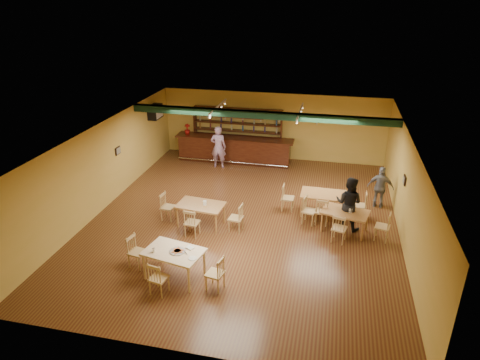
% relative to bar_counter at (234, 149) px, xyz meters
% --- Properties ---
extents(floor, '(12.00, 12.00, 0.00)m').
position_rel_bar_counter_xyz_m(floor, '(1.56, -5.15, -0.56)').
color(floor, '#4F2716').
rests_on(floor, ground).
extents(ceiling_beam, '(10.00, 0.30, 0.25)m').
position_rel_bar_counter_xyz_m(ceiling_beam, '(1.56, -2.35, 2.31)').
color(ceiling_beam, black).
rests_on(ceiling_beam, ceiling).
extents(track_rail_left, '(0.05, 2.50, 0.05)m').
position_rel_bar_counter_xyz_m(track_rail_left, '(-0.24, -1.75, 2.38)').
color(track_rail_left, silver).
rests_on(track_rail_left, ceiling).
extents(track_rail_right, '(0.05, 2.50, 0.05)m').
position_rel_bar_counter_xyz_m(track_rail_right, '(2.96, -1.75, 2.38)').
color(track_rail_right, silver).
rests_on(track_rail_right, ceiling).
extents(ac_unit, '(0.34, 0.70, 0.48)m').
position_rel_bar_counter_xyz_m(ac_unit, '(-3.24, -0.95, 1.79)').
color(ac_unit, silver).
rests_on(ac_unit, wall_left).
extents(picture_left, '(0.04, 0.34, 0.28)m').
position_rel_bar_counter_xyz_m(picture_left, '(-3.41, -4.15, 1.14)').
color(picture_left, black).
rests_on(picture_left, wall_left).
extents(picture_right, '(0.04, 0.34, 0.28)m').
position_rel_bar_counter_xyz_m(picture_right, '(6.53, -4.65, 1.14)').
color(picture_right, black).
rests_on(picture_right, wall_right).
extents(bar_counter, '(5.27, 0.85, 1.13)m').
position_rel_bar_counter_xyz_m(bar_counter, '(0.00, 0.00, 0.00)').
color(bar_counter, black).
rests_on(bar_counter, ground).
extents(back_bar_hutch, '(4.08, 0.40, 2.28)m').
position_rel_bar_counter_xyz_m(back_bar_hutch, '(0.00, 0.63, 0.57)').
color(back_bar_hutch, black).
rests_on(back_bar_hutch, ground).
extents(poinsettia, '(0.34, 0.34, 0.47)m').
position_rel_bar_counter_xyz_m(poinsettia, '(-2.18, 0.00, 0.80)').
color(poinsettia, '#9D120E').
rests_on(poinsettia, bar_counter).
extents(dining_table_b, '(1.55, 0.95, 0.77)m').
position_rel_bar_counter_xyz_m(dining_table_b, '(4.12, -4.19, -0.18)').
color(dining_table_b, '#A3653A').
rests_on(dining_table_b, ground).
extents(dining_table_c, '(1.59, 1.05, 0.75)m').
position_rel_bar_counter_xyz_m(dining_table_c, '(0.27, -5.85, -0.19)').
color(dining_table_c, '#A3653A').
rests_on(dining_table_c, ground).
extents(dining_table_d, '(1.58, 1.16, 0.71)m').
position_rel_bar_counter_xyz_m(dining_table_d, '(4.84, -5.24, -0.21)').
color(dining_table_d, '#A3653A').
rests_on(dining_table_d, ground).
extents(near_table, '(1.68, 1.26, 0.81)m').
position_rel_bar_counter_xyz_m(near_table, '(0.42, -8.69, -0.16)').
color(near_table, beige).
rests_on(near_table, ground).
extents(pizza_tray, '(0.44, 0.44, 0.01)m').
position_rel_bar_counter_xyz_m(pizza_tray, '(0.53, -8.69, 0.26)').
color(pizza_tray, silver).
rests_on(pizza_tray, near_table).
extents(parmesan_shaker, '(0.09, 0.09, 0.11)m').
position_rel_bar_counter_xyz_m(parmesan_shaker, '(-0.07, -8.85, 0.30)').
color(parmesan_shaker, '#EAE5C6').
rests_on(parmesan_shaker, near_table).
extents(napkin_stack, '(0.24, 0.22, 0.03)m').
position_rel_bar_counter_xyz_m(napkin_stack, '(0.80, -8.47, 0.26)').
color(napkin_stack, white).
rests_on(napkin_stack, near_table).
extents(pizza_server, '(0.28, 0.30, 0.00)m').
position_rel_bar_counter_xyz_m(pizza_server, '(0.69, -8.64, 0.27)').
color(pizza_server, silver).
rests_on(pizza_server, pizza_tray).
extents(side_plate, '(0.26, 0.26, 0.01)m').
position_rel_bar_counter_xyz_m(side_plate, '(1.02, -8.91, 0.25)').
color(side_plate, white).
rests_on(side_plate, near_table).
extents(patron_bar, '(0.70, 0.48, 1.85)m').
position_rel_bar_counter_xyz_m(patron_bar, '(-0.51, -0.83, 0.36)').
color(patron_bar, purple).
rests_on(patron_bar, ground).
extents(patron_right_a, '(1.03, 0.92, 1.77)m').
position_rel_bar_counter_xyz_m(patron_right_a, '(4.92, -4.99, 0.32)').
color(patron_right_a, black).
rests_on(patron_right_a, ground).
extents(patron_right_b, '(0.94, 0.50, 1.53)m').
position_rel_bar_counter_xyz_m(patron_right_b, '(6.04, -3.24, 0.20)').
color(patron_right_b, slate).
rests_on(patron_right_b, ground).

